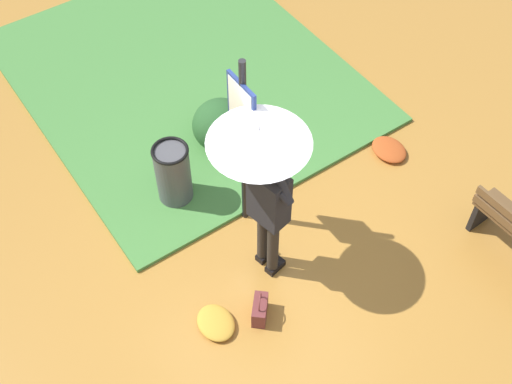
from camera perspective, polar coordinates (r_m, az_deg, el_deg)
name	(u,v)px	position (r m, az deg, el deg)	size (l,w,h in m)	color
ground_plane	(264,259)	(7.38, 0.69, -5.73)	(18.00, 18.00, 0.00)	#B27A33
grass_verge	(183,76)	(9.33, -6.24, 9.75)	(4.80, 4.00, 0.05)	#47843D
person_with_umbrella	(263,167)	(6.12, 0.64, 2.11)	(0.96, 0.96, 2.04)	#2D2823
info_sign_post	(243,129)	(6.60, -1.14, 5.41)	(0.44, 0.07, 2.30)	black
handbag	(260,309)	(6.92, 0.33, -9.94)	(0.32, 0.30, 0.37)	brown
trash_bin	(173,174)	(7.60, -7.04, 1.50)	(0.42, 0.42, 0.83)	#4C4C51
shrub_cluster	(221,124)	(8.26, -3.02, 5.82)	(0.77, 0.70, 0.63)	#285628
leaf_pile_near_person	(389,149)	(8.45, 11.23, 3.56)	(0.47, 0.38, 0.10)	#B74C1E
leaf_pile_by_bench	(216,323)	(6.95, -3.42, -11.03)	(0.45, 0.36, 0.10)	gold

